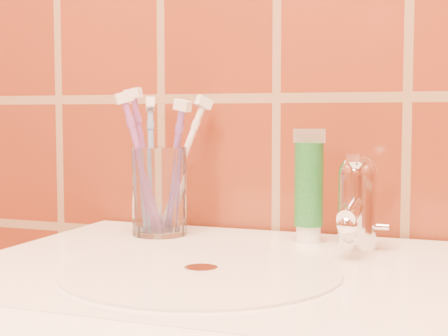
% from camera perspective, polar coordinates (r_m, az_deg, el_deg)
% --- Properties ---
extents(glass_tumbler, '(0.09, 0.09, 0.12)m').
position_cam_1_polar(glass_tumbler, '(0.96, -5.38, -1.92)').
color(glass_tumbler, white).
rests_on(glass_tumbler, pedestal_sink).
extents(toothpaste_tube, '(0.04, 0.04, 0.15)m').
position_cam_1_polar(toothpaste_tube, '(0.91, 7.06, -1.78)').
color(toothpaste_tube, white).
rests_on(toothpaste_tube, pedestal_sink).
extents(faucet, '(0.05, 0.11, 0.12)m').
position_cam_1_polar(faucet, '(0.86, 10.99, -2.55)').
color(faucet, white).
rests_on(faucet, pedestal_sink).
extents(toothbrush_0, '(0.12, 0.12, 0.21)m').
position_cam_1_polar(toothbrush_0, '(0.94, -6.76, 0.19)').
color(toothbrush_0, '#934EA7').
rests_on(toothbrush_0, glass_tumbler).
extents(toothbrush_1, '(0.08, 0.07, 0.20)m').
position_cam_1_polar(toothbrush_1, '(0.95, -4.23, -0.05)').
color(toothbrush_1, '#764A9F').
rests_on(toothbrush_1, glass_tumbler).
extents(toothbrush_2, '(0.15, 0.17, 0.22)m').
position_cam_1_polar(toothbrush_2, '(0.98, -3.64, 0.24)').
color(toothbrush_2, white).
rests_on(toothbrush_2, glass_tumbler).
extents(toothbrush_3, '(0.06, 0.06, 0.21)m').
position_cam_1_polar(toothbrush_3, '(0.95, -6.60, 0.42)').
color(toothbrush_3, '#834594').
rests_on(toothbrush_3, glass_tumbler).
extents(toothbrush_4, '(0.11, 0.14, 0.21)m').
position_cam_1_polar(toothbrush_4, '(0.98, -6.06, 0.17)').
color(toothbrush_4, '#7291CC').
rests_on(toothbrush_4, glass_tumbler).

